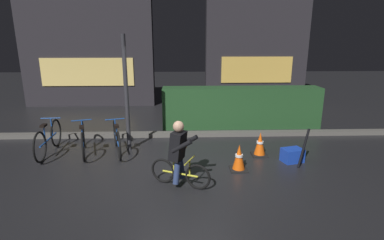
% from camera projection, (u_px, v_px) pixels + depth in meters
% --- Properties ---
extents(ground_plane, '(40.00, 40.00, 0.00)m').
position_uv_depth(ground_plane, '(184.00, 169.00, 6.26)').
color(ground_plane, black).
extents(sidewalk_curb, '(12.00, 0.24, 0.12)m').
position_uv_depth(sidewalk_curb, '(183.00, 134.00, 8.37)').
color(sidewalk_curb, '#56544F').
rests_on(sidewalk_curb, ground).
extents(hedge_row, '(4.80, 0.70, 1.24)m').
position_uv_depth(hedge_row, '(241.00, 107.00, 9.16)').
color(hedge_row, '#214723').
rests_on(hedge_row, ground).
extents(storefront_left, '(5.20, 0.54, 4.77)m').
position_uv_depth(storefront_left, '(87.00, 47.00, 11.79)').
color(storefront_left, '#262328').
rests_on(storefront_left, ground).
extents(storefront_right, '(4.34, 0.54, 5.15)m').
position_uv_depth(storefront_right, '(257.00, 42.00, 12.65)').
color(storefront_right, '#262328').
rests_on(storefront_right, ground).
extents(street_post, '(0.10, 0.10, 2.76)m').
position_uv_depth(street_post, '(126.00, 94.00, 7.02)').
color(street_post, '#2D2D33').
rests_on(street_post, ground).
extents(parked_bike_leftmost, '(0.46, 1.75, 0.81)m').
position_uv_depth(parked_bike_leftmost, '(48.00, 139.00, 7.01)').
color(parked_bike_leftmost, black).
rests_on(parked_bike_leftmost, ground).
extents(parked_bike_left_mid, '(0.57, 1.60, 0.76)m').
position_uv_depth(parked_bike_left_mid, '(83.00, 140.00, 7.02)').
color(parked_bike_left_mid, black).
rests_on(parked_bike_left_mid, ground).
extents(parked_bike_center_left, '(0.56, 1.62, 0.77)m').
position_uv_depth(parked_bike_center_left, '(117.00, 139.00, 7.08)').
color(parked_bike_center_left, black).
rests_on(parked_bike_center_left, ground).
extents(traffic_cone_near, '(0.36, 0.36, 0.56)m').
position_uv_depth(traffic_cone_near, '(239.00, 158.00, 6.14)').
color(traffic_cone_near, black).
rests_on(traffic_cone_near, ground).
extents(traffic_cone_far, '(0.36, 0.36, 0.56)m').
position_uv_depth(traffic_cone_far, '(260.00, 144.00, 6.93)').
color(traffic_cone_far, black).
rests_on(traffic_cone_far, ground).
extents(blue_crate, '(0.51, 0.43, 0.30)m').
position_uv_depth(blue_crate, '(292.00, 155.00, 6.60)').
color(blue_crate, '#193DB7').
rests_on(blue_crate, ground).
extents(cyclist, '(1.10, 0.66, 1.25)m').
position_uv_depth(cyclist, '(179.00, 153.00, 5.40)').
color(cyclist, black).
rests_on(cyclist, ground).
extents(closed_umbrella, '(0.29, 0.24, 0.82)m').
position_uv_depth(closed_umbrella, '(304.00, 148.00, 6.29)').
color(closed_umbrella, black).
rests_on(closed_umbrella, ground).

